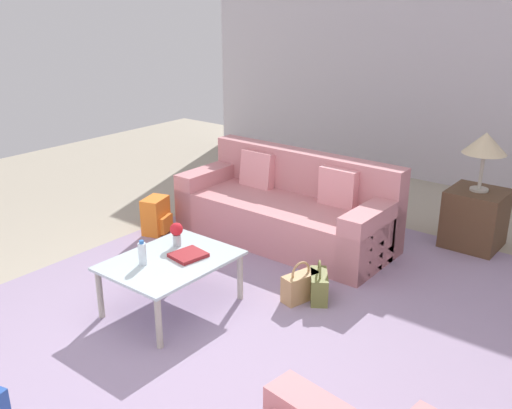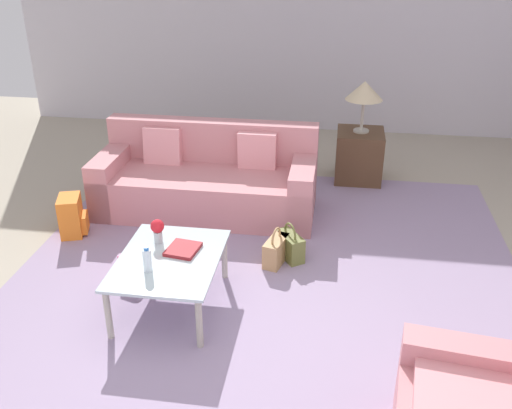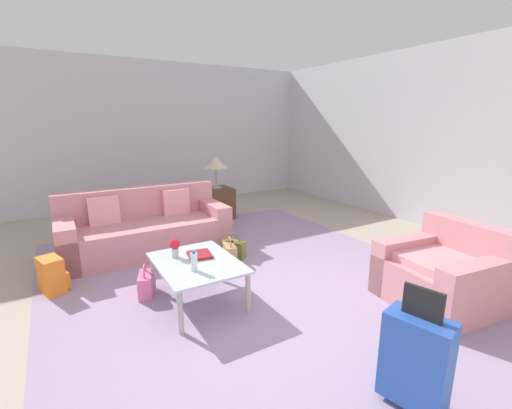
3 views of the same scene
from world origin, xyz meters
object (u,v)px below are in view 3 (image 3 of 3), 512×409
(table_lamp, at_px, (216,163))
(suitcase_blue, at_px, (416,359))
(handbag_tan, at_px, (230,253))
(couch, at_px, (145,230))
(water_bottle, at_px, (194,262))
(handbag_pink, at_px, (146,284))
(coffee_table_book, at_px, (200,255))
(armchair, at_px, (444,276))
(backpack_orange, at_px, (52,276))
(flower_vase, at_px, (175,246))
(side_table, at_px, (217,203))
(coffee_table, at_px, (197,266))
(handbag_olive, at_px, (234,249))

(table_lamp, xyz_separation_m, suitcase_blue, (4.80, -0.80, -0.71))
(handbag_tan, bearing_deg, couch, -140.76)
(couch, distance_m, water_bottle, 2.01)
(handbag_pink, bearing_deg, coffee_table_book, 60.25)
(armchair, height_order, suitcase_blue, suitcase_blue)
(couch, height_order, backpack_orange, couch)
(coffee_table_book, bearing_deg, backpack_orange, -114.02)
(flower_vase, bearing_deg, suitcase_blue, 20.95)
(flower_vase, distance_m, handbag_pink, 0.56)
(armchair, xyz_separation_m, table_lamp, (-4.11, -0.67, 0.78))
(handbag_tan, bearing_deg, flower_vase, -59.06)
(flower_vase, relative_size, side_table, 0.34)
(couch, bearing_deg, water_bottle, -0.00)
(water_bottle, distance_m, flower_vase, 0.42)
(coffee_table, height_order, handbag_tan, coffee_table)
(coffee_table, xyz_separation_m, coffee_table_book, (-0.12, 0.08, 0.07))
(handbag_olive, bearing_deg, water_bottle, -42.18)
(side_table, xyz_separation_m, handbag_tan, (2.04, -0.75, -0.17))
(table_lamp, bearing_deg, handbag_tan, -20.21)
(coffee_table, bearing_deg, flower_vase, -145.71)
(armchair, distance_m, table_lamp, 4.23)
(handbag_olive, relative_size, backpack_orange, 0.89)
(armchair, relative_size, backpack_orange, 2.72)
(coffee_table, relative_size, side_table, 1.70)
(handbag_tan, xyz_separation_m, backpack_orange, (-0.24, -2.04, 0.06))
(armchair, bearing_deg, handbag_tan, -145.51)
(coffee_table_book, xyz_separation_m, flower_vase, (-0.10, -0.23, 0.11))
(water_bottle, xyz_separation_m, flower_vase, (-0.42, -0.05, 0.03))
(armchair, relative_size, suitcase_blue, 1.28)
(couch, xyz_separation_m, armchair, (3.11, 2.27, -0.01))
(flower_vase, relative_size, handbag_tan, 0.57)
(water_bottle, height_order, table_lamp, table_lamp)
(side_table, relative_size, handbag_tan, 1.67)
(side_table, bearing_deg, water_bottle, -28.07)
(suitcase_blue, distance_m, handbag_tan, 2.77)
(handbag_tan, bearing_deg, side_table, 159.79)
(couch, height_order, handbag_pink, couch)
(armchair, height_order, flower_vase, armchair)
(coffee_table, relative_size, suitcase_blue, 1.19)
(armchair, bearing_deg, coffee_table_book, -124.37)
(flower_vase, relative_size, handbag_olive, 0.57)
(coffee_table_book, height_order, side_table, side_table)
(suitcase_blue, xyz_separation_m, handbag_pink, (-2.41, -1.13, -0.23))
(handbag_pink, bearing_deg, water_bottle, 28.53)
(couch, relative_size, suitcase_blue, 2.67)
(armchair, distance_m, coffee_table_book, 2.54)
(flower_vase, distance_m, table_lamp, 3.10)
(couch, relative_size, handbag_olive, 6.34)
(handbag_tan, bearing_deg, table_lamp, 159.79)
(backpack_orange, bearing_deg, table_lamp, 122.78)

